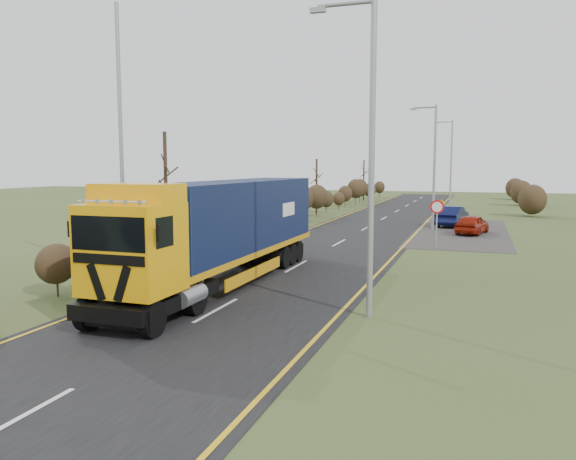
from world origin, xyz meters
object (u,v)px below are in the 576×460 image
at_px(streetlight_near, 368,145).
at_px(speed_sign, 437,214).
at_px(car_red_hatchback, 472,224).
at_px(lorry, 224,225).
at_px(car_blue_sedan, 452,216).

height_order(streetlight_near, speed_sign, streetlight_near).
xyz_separation_m(car_red_hatchback, speed_sign, (-1.74, -7.45, 1.23)).
bearing_deg(streetlight_near, car_red_hatchback, 83.00).
height_order(lorry, streetlight_near, streetlight_near).
xyz_separation_m(lorry, car_blue_sedan, (7.11, 24.06, -1.52)).
bearing_deg(car_blue_sedan, speed_sign, 98.51).
relative_size(car_red_hatchback, speed_sign, 1.44).
xyz_separation_m(streetlight_near, speed_sign, (0.98, 14.72, -3.19)).
bearing_deg(speed_sign, lorry, -119.42).
bearing_deg(car_blue_sedan, lorry, 83.43).
bearing_deg(lorry, speed_sign, 60.83).
bearing_deg(lorry, car_blue_sedan, 73.78).
xyz_separation_m(car_blue_sedan, streetlight_near, (-1.27, -26.68, 4.32)).
height_order(car_red_hatchback, speed_sign, speed_sign).
relative_size(streetlight_near, speed_sign, 3.49).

